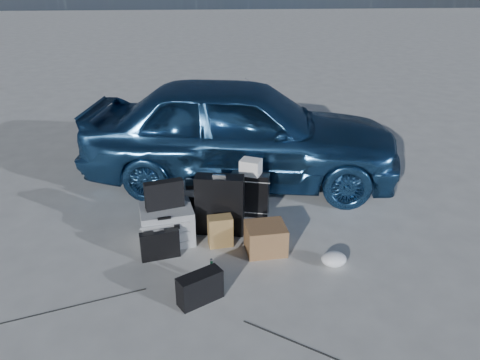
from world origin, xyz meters
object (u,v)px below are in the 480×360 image
at_px(suitcase_left, 220,205).
at_px(briefcase, 160,245).
at_px(suitcase_right, 250,194).
at_px(cardboard_box, 266,238).
at_px(green_bottle, 212,272).
at_px(pelican_case, 167,224).
at_px(duffel_bag, 199,205).
at_px(car, 241,131).

bearing_deg(suitcase_left, briefcase, -133.27).
height_order(briefcase, suitcase_right, suitcase_right).
xyz_separation_m(cardboard_box, green_bottle, (-0.59, -0.53, -0.03)).
xyz_separation_m(pelican_case, cardboard_box, (1.07, -0.30, -0.05)).
distance_m(suitcase_left, duffel_bag, 0.44).
bearing_deg(green_bottle, briefcase, 138.58).
xyz_separation_m(briefcase, suitcase_right, (1.03, 0.88, 0.12)).
relative_size(pelican_case, duffel_bag, 0.76).
distance_m(pelican_case, suitcase_right, 1.11).
height_order(suitcase_right, duffel_bag, suitcase_right).
relative_size(briefcase, duffel_bag, 0.55).
xyz_separation_m(duffel_bag, green_bottle, (0.12, -1.29, -0.06)).
bearing_deg(cardboard_box, briefcase, -177.20).
bearing_deg(green_bottle, suitcase_right, 69.90).
xyz_separation_m(suitcase_right, green_bottle, (-0.50, -1.36, -0.14)).
distance_m(briefcase, green_bottle, 0.71).
bearing_deg(duffel_bag, green_bottle, -91.32).
height_order(suitcase_left, cardboard_box, suitcase_left).
bearing_deg(green_bottle, suitcase_left, 83.25).
height_order(suitcase_left, suitcase_right, suitcase_left).
relative_size(car, pelican_case, 7.67).
distance_m(pelican_case, cardboard_box, 1.11).
distance_m(suitcase_right, green_bottle, 1.45).
bearing_deg(suitcase_right, green_bottle, -96.43).
height_order(car, cardboard_box, car).
height_order(pelican_case, green_bottle, pelican_case).
bearing_deg(suitcase_right, car, 105.50).
height_order(briefcase, duffel_bag, duffel_bag).
xyz_separation_m(suitcase_left, duffel_bag, (-0.24, 0.33, -0.17)).
distance_m(car, duffel_bag, 1.38).
relative_size(suitcase_right, cardboard_box, 1.31).
bearing_deg(pelican_case, duffel_bag, 41.89).
bearing_deg(pelican_case, car, 48.70).
xyz_separation_m(pelican_case, suitcase_left, (0.59, 0.14, 0.15)).
distance_m(pelican_case, green_bottle, 0.96).
distance_m(suitcase_left, suitcase_right, 0.56).
bearing_deg(car, green_bottle, 178.05).
height_order(cardboard_box, green_bottle, cardboard_box).
bearing_deg(car, duffel_bag, 161.32).
xyz_separation_m(car, suitcase_right, (0.03, -1.05, -0.46)).
bearing_deg(suitcase_left, cardboard_box, -32.53).
relative_size(duffel_bag, cardboard_box, 1.79).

